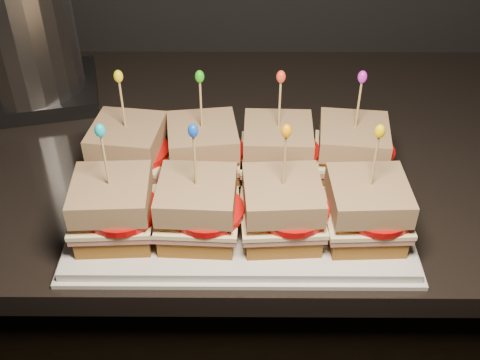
{
  "coord_description": "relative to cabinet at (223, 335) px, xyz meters",
  "views": [
    {
      "loc": [
        -0.05,
        0.91,
        1.48
      ],
      "look_at": [
        -0.06,
        1.52,
        1.0
      ],
      "focal_mm": 45.0,
      "sensor_mm": 36.0,
      "label": 1
    }
  ],
  "objects": [
    {
      "name": "sandwich_0_frill",
      "position": [
        -0.12,
        -0.11,
        0.66
      ],
      "size": [
        0.01,
        0.01,
        0.02
      ],
      "primitive_type": "ellipsoid",
      "color": "yellow",
      "rests_on": "sandwich_0_pick"
    },
    {
      "name": "sandwich_7_pick",
      "position": [
        0.19,
        -0.23,
        0.62
      ],
      "size": [
        0.0,
        0.0,
        0.09
      ],
      "primitive_type": "cylinder",
      "color": "tan",
      "rests_on": "sandwich_7_bread_top"
    },
    {
      "name": "granite_slab",
      "position": [
        0.0,
        -0.0,
        0.47
      ],
      "size": [
        2.18,
        0.64,
        0.03
      ],
      "primitive_type": "cube",
      "color": "black",
      "rests_on": "cabinet"
    },
    {
      "name": "sandwich_0_tomato",
      "position": [
        -0.1,
        -0.11,
        0.55
      ],
      "size": [
        0.09,
        0.09,
        0.01
      ],
      "primitive_type": "cylinder",
      "color": "#B90A09",
      "rests_on": "sandwich_0_cheese"
    },
    {
      "name": "sandwich_5_pick",
      "position": [
        -0.01,
        -0.23,
        0.62
      ],
      "size": [
        0.0,
        0.0,
        0.09
      ],
      "primitive_type": "cylinder",
      "color": "tan",
      "rests_on": "sandwich_5_bread_top"
    },
    {
      "name": "sandwich_1_frill",
      "position": [
        -0.01,
        -0.11,
        0.66
      ],
      "size": [
        0.01,
        0.01,
        0.02
      ],
      "primitive_type": "ellipsoid",
      "color": "#21AC15",
      "rests_on": "sandwich_1_pick"
    },
    {
      "name": "platter",
      "position": [
        0.04,
        -0.17,
        0.5
      ],
      "size": [
        0.43,
        0.27,
        0.02
      ],
      "primitive_type": "cube",
      "color": "white",
      "rests_on": "granite_slab"
    },
    {
      "name": "sandwich_6_ham",
      "position": [
        0.09,
        -0.23,
        0.54
      ],
      "size": [
        0.1,
        0.1,
        0.01
      ],
      "primitive_type": "cube",
      "rotation": [
        0.0,
        0.0,
        0.06
      ],
      "color": "#B66B5F",
      "rests_on": "sandwich_6_bread_bot"
    },
    {
      "name": "sandwich_0_bread_bot",
      "position": [
        -0.12,
        -0.11,
        0.52
      ],
      "size": [
        0.1,
        0.1,
        0.02
      ],
      "primitive_type": "cube",
      "rotation": [
        0.0,
        0.0,
        -0.14
      ],
      "color": "brown",
      "rests_on": "platter"
    },
    {
      "name": "sandwich_0_bread_top",
      "position": [
        -0.12,
        -0.11,
        0.57
      ],
      "size": [
        0.1,
        0.1,
        0.03
      ],
      "primitive_type": "cube",
      "rotation": [
        0.0,
        0.0,
        -0.14
      ],
      "color": "#653010",
      "rests_on": "sandwich_0_tomato"
    },
    {
      "name": "sandwich_5_cheese",
      "position": [
        -0.01,
        -0.23,
        0.54
      ],
      "size": [
        0.1,
        0.1,
        0.01
      ],
      "primitive_type": "cube",
      "rotation": [
        0.0,
        0.0,
        -0.05
      ],
      "color": "#FFF0B0",
      "rests_on": "sandwich_5_ham"
    },
    {
      "name": "sandwich_2_bread_top",
      "position": [
        0.09,
        -0.11,
        0.57
      ],
      "size": [
        0.09,
        0.09,
        0.03
      ],
      "primitive_type": "cube",
      "rotation": [
        0.0,
        0.0,
        -0.03
      ],
      "color": "#653010",
      "rests_on": "sandwich_2_tomato"
    },
    {
      "name": "sandwich_1_pick",
      "position": [
        -0.01,
        -0.11,
        0.62
      ],
      "size": [
        0.0,
        0.0,
        0.09
      ],
      "primitive_type": "cylinder",
      "color": "tan",
      "rests_on": "sandwich_1_bread_top"
    },
    {
      "name": "sandwich_4_bread_top",
      "position": [
        -0.12,
        -0.23,
        0.57
      ],
      "size": [
        0.1,
        0.1,
        0.03
      ],
      "primitive_type": "cube",
      "rotation": [
        0.0,
        0.0,
        0.05
      ],
      "color": "#653010",
      "rests_on": "sandwich_4_tomato"
    },
    {
      "name": "platter_rim",
      "position": [
        0.04,
        -0.17,
        0.49
      ],
      "size": [
        0.44,
        0.28,
        0.01
      ],
      "primitive_type": "cube",
      "color": "white",
      "rests_on": "granite_slab"
    },
    {
      "name": "sandwich_1_tomato",
      "position": [
        -0.0,
        -0.11,
        0.55
      ],
      "size": [
        0.09,
        0.09,
        0.01
      ],
      "primitive_type": "cylinder",
      "color": "#B90A09",
      "rests_on": "sandwich_1_cheese"
    },
    {
      "name": "sandwich_4_pick",
      "position": [
        -0.12,
        -0.23,
        0.62
      ],
      "size": [
        0.0,
        0.0,
        0.09
      ],
      "primitive_type": "cylinder",
      "color": "tan",
      "rests_on": "sandwich_4_bread_top"
    },
    {
      "name": "sandwich_3_pick",
      "position": [
        0.19,
        -0.11,
        0.62
      ],
      "size": [
        0.0,
        0.0,
        0.09
      ],
      "primitive_type": "cylinder",
      "color": "tan",
      "rests_on": "sandwich_3_bread_top"
    },
    {
      "name": "sandwich_3_cheese",
      "position": [
        0.19,
        -0.11,
        0.54
      ],
      "size": [
        0.11,
        0.11,
        0.01
      ],
      "primitive_type": "cube",
      "rotation": [
        0.0,
        0.0,
        -0.11
      ],
      "color": "#FFF0B0",
      "rests_on": "sandwich_3_ham"
    },
    {
      "name": "sandwich_4_frill",
      "position": [
        -0.12,
        -0.23,
        0.66
      ],
      "size": [
        0.01,
        0.01,
        0.02
      ],
      "primitive_type": "ellipsoid",
      "color": "#0DACC7",
      "rests_on": "sandwich_4_pick"
    },
    {
      "name": "sandwich_3_frill",
      "position": [
        0.19,
        -0.11,
        0.66
      ],
      "size": [
        0.01,
        0.01,
        0.02
      ],
      "primitive_type": "ellipsoid",
      "color": "#C221C6",
      "rests_on": "sandwich_3_pick"
    },
    {
      "name": "sandwich_7_bread_bot",
      "position": [
        0.19,
        -0.23,
        0.52
      ],
      "size": [
        0.09,
        0.09,
        0.02
      ],
      "primitive_type": "cube",
      "rotation": [
        0.0,
        0.0,
        0.04
      ],
      "color": "brown",
      "rests_on": "platter"
    },
    {
      "name": "sandwich_0_pick",
      "position": [
        -0.12,
        -0.11,
        0.62
      ],
      "size": [
        0.0,
        0.0,
        0.09
      ],
      "primitive_type": "cylinder",
      "color": "tan",
      "rests_on": "sandwich_0_bread_top"
    },
    {
      "name": "sandwich_7_tomato",
      "position": [
        0.2,
        -0.24,
        0.55
      ],
      "size": [
        0.09,
        0.09,
        0.01
      ],
      "primitive_type": "cylinder",
      "color": "#B90A09",
      "rests_on": "sandwich_7_cheese"
    },
    {
      "name": "sandwich_2_bread_bot",
      "position": [
        0.09,
        -0.11,
        0.52
      ],
      "size": [
        0.09,
        0.09,
        0.02
      ],
      "primitive_type": "cube",
      "rotation": [
        0.0,
        0.0,
        -0.03
      ],
      "color": "brown",
      "rests_on": "platter"
    },
    {
      "name": "sandwich_6_frill",
      "position": [
        0.09,
        -0.23,
        0.66
      ],
      "size": [
        0.01,
        0.01,
        0.02
      ],
      "primitive_type": "ellipsoid",
      "color": "#FA9705",
      "rests_on": "sandwich_6_pick"
    },
    {
      "name": "sandwich_6_bread_bot",
      "position": [
        0.09,
        -0.23,
        0.52
      ],
      "size": [
        0.09,
        0.09,
        0.02
      ],
      "primitive_type": "cube",
      "rotation": [
        0.0,
        0.0,
        0.06
      ],
      "color": "brown",
      "rests_on": "platter"
    },
    {
      "name": "appliance_body",
      "position": [
        -0.32,
        0.13,
        0.63
      ],
      "size": [
        0.18,
        0.18,
        0.23
      ],
      "primitive_type": "cylinder",
      "color": "silver",
      "rests_on": "appliance_base"
    },
    {
      "name": "sandwich_1_bread_top",
      "position": [
        -0.01,
        -0.11,
        0.57
      ],
      "size": [
        0.1,
        0.1,
        0.03
      ],
      "primitive_type": "cube",
      "rotation": [
        0.0,
        0.0,
        0.13
      ],
      "color": "#653010",
      "rests_on": "sandwich_1_tomato"
    },
    {
      "name": "appliance",
      "position": [
        -0.32,
        0.13,
        0.63
      ],
      "size": [
        0.21,
        0.18,
        0.28
      ],
      "primitive_type": null,
      "color": "silver",
      "rests_on": "granite_slab"
    },
    {
      "name": "sandwich_6_cheese",
      "position": [
        0.09,
        -0.23,
        0.54
      ],
      "size": [
        0.11,
        0.1,
        0.01
      ],
      "primitive_type": "cube",
      "rotation": [
        0.0,
        0.0,
        0.06
      ],
      "color": "#FFF0B0",
      "rests_on": "sandwich_6_ham"
    },
    {
      "name": "sandwich_2_frill",
      "position": [
        0.09,
        -0.11,
        0.66
      ],
      "size": [
        0.01,
        0.01,
        0.02
      ],
      "primitive_type": "ellipsoid",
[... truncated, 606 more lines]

